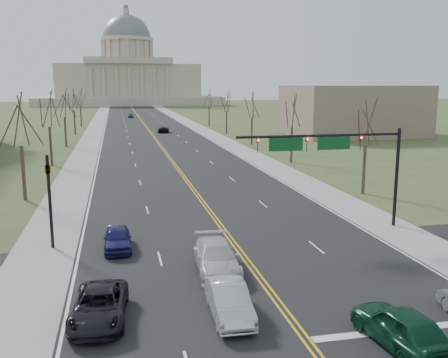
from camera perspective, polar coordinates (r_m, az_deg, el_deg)
name	(u,v)px	position (r m, az deg, el deg)	size (l,w,h in m)	color
ground	(298,329)	(22.43, 8.46, -16.62)	(600.00, 600.00, 0.00)	#3C4B25
road	(145,125)	(129.18, -9.01, 6.10)	(20.00, 380.00, 0.01)	black
cross_road	(259,277)	(27.60, 4.00, -11.09)	(120.00, 14.00, 0.01)	black
sidewalk_left	(97,126)	(129.07, -14.36, 5.90)	(4.00, 380.00, 0.03)	gray
sidewalk_right	(192,124)	(130.41, -3.71, 6.26)	(4.00, 380.00, 0.03)	gray
center_line	(145,125)	(129.18, -9.01, 6.11)	(0.42, 380.00, 0.01)	gold
edge_line_left	(106,126)	(129.00, -13.38, 5.94)	(0.15, 380.00, 0.01)	silver
edge_line_right	(183,124)	(130.10, -4.67, 6.23)	(0.15, 380.00, 0.01)	silver
stop_bar	(417,328)	(23.76, 21.16, -15.59)	(9.50, 0.50, 0.01)	silver
capitol	(128,76)	(268.61, -10.89, 11.44)	(90.00, 60.00, 50.00)	#B5A796
signal_mast	(333,150)	(35.57, 12.33, 3.24)	(12.12, 0.44, 7.20)	black
signal_left	(49,191)	(33.01, -19.35, -1.30)	(0.32, 0.36, 6.00)	black
tree_r_0	(366,125)	(48.41, 15.95, 5.96)	(3.74, 3.74, 8.50)	#392D21
tree_l_0	(20,123)	(47.41, -22.32, 5.95)	(3.96, 3.96, 9.00)	#392D21
tree_r_1	(292,113)	(66.68, 7.82, 7.49)	(3.74, 3.74, 8.50)	#392D21
tree_l_1	(49,111)	(67.16, -19.42, 7.33)	(3.96, 3.96, 9.00)	#392D21
tree_r_2	(252,106)	(85.73, 3.22, 8.28)	(3.74, 3.74, 8.50)	#392D21
tree_l_2	(64,105)	(87.03, -17.83, 8.08)	(3.96, 3.96, 9.00)	#392D21
tree_r_3	(227,102)	(105.13, 0.29, 8.76)	(3.74, 3.74, 8.50)	#392D21
tree_l_3	(73,101)	(106.94, -16.83, 8.55)	(3.96, 3.96, 9.00)	#392D21
tree_r_4	(209,99)	(124.72, -1.72, 9.08)	(3.74, 3.74, 8.50)	#392D21
tree_l_4	(80,98)	(126.88, -16.14, 8.87)	(3.96, 3.96, 9.00)	#392D21
bldg_right_mass	(352,110)	(105.85, 14.44, 7.60)	(25.00, 20.00, 10.00)	#7E6E5A
car_nb_inner_lead	(401,327)	(21.73, 19.61, -15.61)	(1.98, 4.91, 1.67)	#0C3822
car_sb_inner_lead	(229,301)	(22.94, 0.58, -13.73)	(1.59, 4.56, 1.50)	#B3B7BB
car_sb_outer_lead	(99,306)	(23.25, -14.07, -13.88)	(2.30, 5.00, 1.39)	black
car_sb_inner_second	(217,257)	(28.01, -0.85, -8.95)	(2.27, 5.57, 1.62)	beige
car_sb_outer_second	(117,238)	(32.35, -12.08, -6.65)	(1.67, 4.16, 1.42)	#171851
car_far_nb	(164,129)	(109.20, -6.93, 5.67)	(2.23, 4.83, 1.34)	black
car_far_sb	(131,115)	(158.92, -10.63, 7.15)	(1.57, 3.91, 1.33)	#424549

